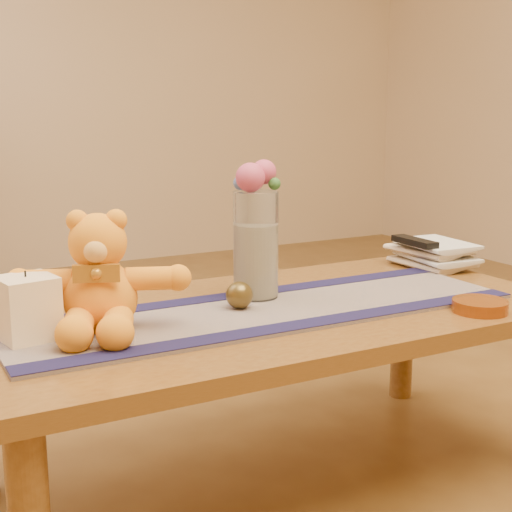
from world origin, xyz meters
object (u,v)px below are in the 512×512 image
teddy_bear (99,273)px  amber_dish (480,306)px  pillar_candle (27,308)px  book_bottom (411,266)px  bronze_ball (239,295)px  tv_remote (415,242)px  glass_vase (256,245)px

teddy_bear → amber_dish: size_ratio=2.75×
teddy_bear → pillar_candle: 0.16m
book_bottom → amber_dish: 0.45m
pillar_candle → bronze_ball: bearing=-0.4°
teddy_bear → tv_remote: (0.97, 0.15, -0.04)m
glass_vase → amber_dish: bearing=-40.4°
book_bottom → glass_vase: bearing=-173.5°
teddy_bear → tv_remote: size_ratio=2.20×
tv_remote → amber_dish: tv_remote is taller
pillar_candle → tv_remote: size_ratio=0.80×
teddy_bear → amber_dish: (0.82, -0.27, -0.11)m
pillar_candle → tv_remote: pillar_candle is taller
pillar_candle → bronze_ball: 0.48m
glass_vase → bronze_ball: bearing=-138.2°
bronze_ball → glass_vase: bearing=41.8°
book_bottom → pillar_candle: bearing=-174.0°
glass_vase → bronze_ball: size_ratio=4.08×
bronze_ball → tv_remote: (0.65, 0.15, 0.05)m
bronze_ball → pillar_candle: bearing=179.6°
glass_vase → amber_dish: (0.40, -0.34, -0.12)m
bronze_ball → amber_dish: (0.49, -0.27, -0.03)m
glass_vase → book_bottom: size_ratio=1.17×
teddy_bear → pillar_candle: teddy_bear is taller
glass_vase → pillar_candle: bearing=-172.6°
teddy_bear → glass_vase: 0.42m
bronze_ball → book_bottom: bearing=13.7°
teddy_bear → bronze_ball: size_ratio=5.52×
pillar_candle → book_bottom: bearing=7.8°
pillar_candle → amber_dish: 1.00m
glass_vase → bronze_ball: glass_vase is taller
pillar_candle → tv_remote: bearing=7.3°
book_bottom → tv_remote: (-0.00, -0.01, 0.07)m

